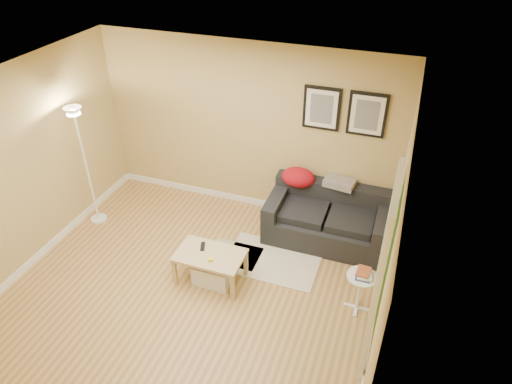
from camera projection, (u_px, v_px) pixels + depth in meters
floor at (193, 287)px, 5.82m from camera, size 4.50×4.50×0.00m
ceiling at (172, 94)px, 4.38m from camera, size 4.50×4.50×0.00m
wall_back at (247, 130)px, 6.67m from camera, size 4.50×0.00×4.50m
wall_front at (66, 345)px, 3.53m from camera, size 4.50×0.00×4.50m
wall_left at (23, 170)px, 5.72m from camera, size 0.00×4.00×4.00m
wall_right at (390, 248)px, 4.47m from camera, size 0.00×4.00×4.00m
baseboard_back at (247, 200)px, 7.35m from camera, size 4.50×0.02×0.10m
baseboard_left at (49, 246)px, 6.42m from camera, size 0.02×4.00×0.10m
baseboard_right at (371, 332)px, 5.17m from camera, size 0.02×4.00×0.10m
sofa at (328, 217)px, 6.43m from camera, size 1.70×0.90×0.75m
red_throw at (298, 177)px, 6.57m from camera, size 0.48×0.36×0.28m
plaid_throw at (339, 183)px, 6.43m from camera, size 0.45×0.32×0.10m
framed_print_left at (322, 108)px, 6.07m from camera, size 0.50×0.04×0.60m
framed_print_right at (367, 115)px, 5.90m from camera, size 0.50×0.04×0.60m
area_rug at (273, 260)px, 6.23m from camera, size 1.25×0.85×0.01m
green_runner at (235, 254)px, 6.34m from camera, size 0.70×0.50×0.01m
coffee_table at (211, 267)px, 5.83m from camera, size 0.88×0.56×0.43m
remote_control at (203, 246)px, 5.82m from camera, size 0.10×0.17×0.02m
tape_roll at (210, 259)px, 5.61m from camera, size 0.07×0.07×0.03m
storage_bin at (213, 272)px, 5.83m from camera, size 0.49×0.36×0.30m
side_table at (359, 292)px, 5.39m from camera, size 0.35×0.35×0.54m
book_stack at (364, 273)px, 5.22m from camera, size 0.20×0.24×0.07m
floor_lamp at (87, 170)px, 6.52m from camera, size 0.24×0.24×1.85m
doorway at (379, 278)px, 4.52m from camera, size 0.12×1.01×2.13m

